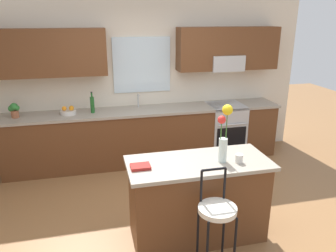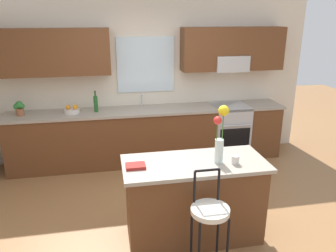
{
  "view_description": "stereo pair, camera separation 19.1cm",
  "coord_description": "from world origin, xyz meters",
  "px_view_note": "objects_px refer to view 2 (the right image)",
  "views": [
    {
      "loc": [
        -0.85,
        -3.46,
        2.39
      ],
      "look_at": [
        0.1,
        0.55,
        1.0
      ],
      "focal_mm": 35.37,
      "sensor_mm": 36.0,
      "label": 1
    },
    {
      "loc": [
        -0.66,
        -3.5,
        2.39
      ],
      "look_at": [
        0.1,
        0.55,
        1.0
      ],
      "focal_mm": 35.37,
      "sensor_mm": 36.0,
      "label": 2
    }
  ],
  "objects_px": {
    "mug_ceramic": "(235,160)",
    "potted_plant_small": "(19,108)",
    "bottle_olive_oil": "(96,103)",
    "fruit_bowl_oranges": "(72,110)",
    "cookbook": "(136,166)",
    "kitchen_island": "(194,200)",
    "oven_range": "(229,131)",
    "bar_stool_near": "(210,215)",
    "flower_vase": "(220,134)"
  },
  "relations": [
    {
      "from": "bottle_olive_oil",
      "to": "fruit_bowl_oranges",
      "type": "bearing_deg",
      "value": -180.0
    },
    {
      "from": "flower_vase",
      "to": "mug_ceramic",
      "type": "height_order",
      "value": "flower_vase"
    },
    {
      "from": "flower_vase",
      "to": "fruit_bowl_oranges",
      "type": "height_order",
      "value": "flower_vase"
    },
    {
      "from": "flower_vase",
      "to": "fruit_bowl_oranges",
      "type": "distance_m",
      "value": 2.77
    },
    {
      "from": "mug_ceramic",
      "to": "potted_plant_small",
      "type": "relative_size",
      "value": 0.4
    },
    {
      "from": "flower_vase",
      "to": "cookbook",
      "type": "xyz_separation_m",
      "value": [
        -0.87,
        0.04,
        -0.3
      ]
    },
    {
      "from": "mug_ceramic",
      "to": "oven_range",
      "type": "bearing_deg",
      "value": 70.37
    },
    {
      "from": "mug_ceramic",
      "to": "bottle_olive_oil",
      "type": "height_order",
      "value": "bottle_olive_oil"
    },
    {
      "from": "mug_ceramic",
      "to": "potted_plant_small",
      "type": "height_order",
      "value": "potted_plant_small"
    },
    {
      "from": "cookbook",
      "to": "oven_range",
      "type": "bearing_deg",
      "value": 49.42
    },
    {
      "from": "mug_ceramic",
      "to": "cookbook",
      "type": "height_order",
      "value": "mug_ceramic"
    },
    {
      "from": "bottle_olive_oil",
      "to": "mug_ceramic",
      "type": "bearing_deg",
      "value": -57.24
    },
    {
      "from": "oven_range",
      "to": "kitchen_island",
      "type": "height_order",
      "value": "same"
    },
    {
      "from": "mug_ceramic",
      "to": "cookbook",
      "type": "relative_size",
      "value": 0.45
    },
    {
      "from": "fruit_bowl_oranges",
      "to": "bottle_olive_oil",
      "type": "xyz_separation_m",
      "value": [
        0.37,
        0.0,
        0.09
      ]
    },
    {
      "from": "flower_vase",
      "to": "cookbook",
      "type": "bearing_deg",
      "value": 177.12
    },
    {
      "from": "flower_vase",
      "to": "potted_plant_small",
      "type": "bearing_deg",
      "value": 137.99
    },
    {
      "from": "oven_range",
      "to": "bottle_olive_oil",
      "type": "bearing_deg",
      "value": 179.37
    },
    {
      "from": "kitchen_island",
      "to": "mug_ceramic",
      "type": "bearing_deg",
      "value": -16.77
    },
    {
      "from": "fruit_bowl_oranges",
      "to": "flower_vase",
      "type": "bearing_deg",
      "value": -52.79
    },
    {
      "from": "kitchen_island",
      "to": "flower_vase",
      "type": "height_order",
      "value": "flower_vase"
    },
    {
      "from": "kitchen_island",
      "to": "mug_ceramic",
      "type": "height_order",
      "value": "mug_ceramic"
    },
    {
      "from": "cookbook",
      "to": "bottle_olive_oil",
      "type": "bearing_deg",
      "value": 101.17
    },
    {
      "from": "kitchen_island",
      "to": "bottle_olive_oil",
      "type": "xyz_separation_m",
      "value": [
        -1.05,
        2.13,
        0.59
      ]
    },
    {
      "from": "bar_stool_near",
      "to": "potted_plant_small",
      "type": "xyz_separation_m",
      "value": [
        -2.19,
        2.69,
        0.41
      ]
    },
    {
      "from": "oven_range",
      "to": "kitchen_island",
      "type": "distance_m",
      "value": 2.42
    },
    {
      "from": "oven_range",
      "to": "fruit_bowl_oranges",
      "type": "distance_m",
      "value": 2.66
    },
    {
      "from": "cookbook",
      "to": "potted_plant_small",
      "type": "bearing_deg",
      "value": 126.11
    },
    {
      "from": "bar_stool_near",
      "to": "potted_plant_small",
      "type": "distance_m",
      "value": 3.49
    },
    {
      "from": "bottle_olive_oil",
      "to": "potted_plant_small",
      "type": "height_order",
      "value": "bottle_olive_oil"
    },
    {
      "from": "bottle_olive_oil",
      "to": "flower_vase",
      "type": "bearing_deg",
      "value": -59.5
    },
    {
      "from": "kitchen_island",
      "to": "fruit_bowl_oranges",
      "type": "xyz_separation_m",
      "value": [
        -1.42,
        2.13,
        0.5
      ]
    },
    {
      "from": "fruit_bowl_oranges",
      "to": "bottle_olive_oil",
      "type": "height_order",
      "value": "bottle_olive_oil"
    },
    {
      "from": "kitchen_island",
      "to": "mug_ceramic",
      "type": "xyz_separation_m",
      "value": [
        0.4,
        -0.12,
        0.5
      ]
    },
    {
      "from": "kitchen_island",
      "to": "cookbook",
      "type": "relative_size",
      "value": 7.62
    },
    {
      "from": "cookbook",
      "to": "kitchen_island",
      "type": "bearing_deg",
      "value": 1.56
    },
    {
      "from": "bottle_olive_oil",
      "to": "kitchen_island",
      "type": "bearing_deg",
      "value": -63.79
    },
    {
      "from": "kitchen_island",
      "to": "fruit_bowl_oranges",
      "type": "height_order",
      "value": "fruit_bowl_oranges"
    },
    {
      "from": "fruit_bowl_oranges",
      "to": "mug_ceramic",
      "type": "bearing_deg",
      "value": -51.02
    },
    {
      "from": "bar_stool_near",
      "to": "potted_plant_small",
      "type": "bearing_deg",
      "value": 129.23
    },
    {
      "from": "kitchen_island",
      "to": "bottle_olive_oil",
      "type": "relative_size",
      "value": 4.55
    },
    {
      "from": "bar_stool_near",
      "to": "cookbook",
      "type": "xyz_separation_m",
      "value": [
        -0.63,
        0.54,
        0.3
      ]
    },
    {
      "from": "mug_ceramic",
      "to": "potted_plant_small",
      "type": "xyz_separation_m",
      "value": [
        -2.59,
        2.25,
        0.08
      ]
    },
    {
      "from": "oven_range",
      "to": "flower_vase",
      "type": "xyz_separation_m",
      "value": [
        -0.95,
        -2.17,
        0.78
      ]
    },
    {
      "from": "kitchen_island",
      "to": "oven_range",
      "type": "bearing_deg",
      "value": 60.46
    },
    {
      "from": "fruit_bowl_oranges",
      "to": "kitchen_island",
      "type": "bearing_deg",
      "value": -56.28
    },
    {
      "from": "flower_vase",
      "to": "potted_plant_small",
      "type": "distance_m",
      "value": 3.28
    },
    {
      "from": "kitchen_island",
      "to": "potted_plant_small",
      "type": "xyz_separation_m",
      "value": [
        -2.19,
        2.13,
        0.58
      ]
    },
    {
      "from": "cookbook",
      "to": "fruit_bowl_oranges",
      "type": "xyz_separation_m",
      "value": [
        -0.8,
        2.15,
        0.03
      ]
    },
    {
      "from": "flower_vase",
      "to": "bottle_olive_oil",
      "type": "height_order",
      "value": "flower_vase"
    }
  ]
}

